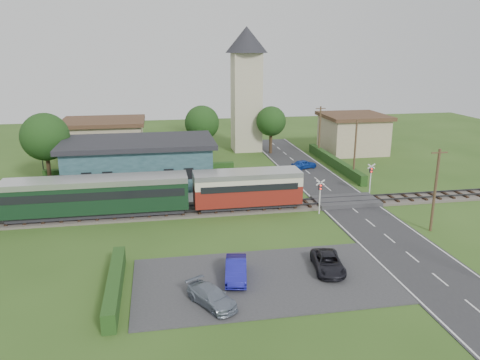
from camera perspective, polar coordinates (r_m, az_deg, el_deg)
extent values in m
plane|color=#2D4C19|center=(42.58, 1.25, -4.47)|extent=(120.00, 120.00, 0.00)
cube|color=#4C443D|center=(44.39, 0.74, -3.46)|extent=(76.00, 3.20, 0.20)
cube|color=#3F3F47|center=(43.62, 0.92, -3.38)|extent=(76.00, 0.08, 0.15)
cube|color=#3F3F47|center=(44.95, 0.57, -2.78)|extent=(76.00, 0.08, 0.15)
cube|color=#28282B|center=(45.50, 13.72, -3.54)|extent=(6.00, 70.00, 0.05)
cube|color=#333335|center=(31.55, 2.90, -12.08)|extent=(17.00, 9.00, 0.08)
cube|color=#333335|center=(47.17, 12.77, -2.52)|extent=(6.20, 3.40, 0.45)
cube|color=gray|center=(46.70, -12.17, -2.67)|extent=(30.00, 3.00, 0.45)
cube|color=#C0B598|center=(47.31, -21.99, -1.45)|extent=(2.00, 2.00, 2.40)
cube|color=#232328|center=(46.97, -22.15, 0.04)|extent=(2.30, 2.30, 0.15)
cube|color=#25474C|center=(51.67, -12.13, 1.65)|extent=(15.00, 8.00, 4.80)
cube|color=#232328|center=(51.09, -12.30, 4.53)|extent=(16.00, 9.00, 0.50)
cube|color=#232328|center=(48.21, -12.17, -0.99)|extent=(1.20, 0.12, 2.20)
cube|color=black|center=(48.33, -18.18, 0.21)|extent=(1.00, 0.12, 1.20)
cube|color=black|center=(48.08, -15.83, 0.33)|extent=(1.00, 0.12, 1.20)
cube|color=black|center=(47.82, -8.67, 0.68)|extent=(1.00, 0.12, 1.20)
cube|color=black|center=(47.90, -6.28, 0.79)|extent=(1.00, 0.12, 1.20)
cube|color=#232328|center=(44.24, 0.88, -2.85)|extent=(9.00, 2.20, 0.50)
cube|color=maroon|center=(43.93, 0.88, -1.62)|extent=(10.00, 2.80, 1.80)
cube|color=beige|center=(43.57, 0.89, -0.05)|extent=(10.00, 2.82, 0.90)
cube|color=black|center=(43.67, 0.89, -0.49)|extent=(9.00, 2.88, 0.60)
cube|color=#BEBEBE|center=(43.40, 0.89, 0.77)|extent=(10.00, 2.90, 0.45)
cube|color=#232328|center=(43.86, -16.88, -3.74)|extent=(15.20, 2.20, 0.50)
cube|color=black|center=(43.40, -17.04, -1.87)|extent=(16.00, 2.80, 2.60)
cube|color=black|center=(43.28, -17.08, -1.37)|extent=(15.40, 2.86, 0.70)
cube|color=#BEBEBE|center=(43.01, -17.19, -0.10)|extent=(16.00, 2.90, 0.50)
cube|color=#C0B598|center=(68.78, 0.78, 9.41)|extent=(4.00, 4.00, 14.00)
cone|color=#232328|center=(68.34, 0.81, 16.76)|extent=(6.00, 6.00, 3.60)
cube|color=tan|center=(65.66, -16.18, 4.49)|extent=(10.00, 8.00, 5.00)
cube|color=#472D1E|center=(65.20, -16.36, 6.85)|extent=(10.80, 8.80, 0.50)
cube|color=tan|center=(70.10, 13.58, 5.37)|extent=(8.00, 8.00, 5.00)
cube|color=#472D1E|center=(69.67, 13.73, 7.59)|extent=(8.80, 8.80, 0.50)
cube|color=#193814|center=(30.78, -15.01, -12.24)|extent=(0.80, 9.00, 1.20)
cube|color=#193814|center=(61.07, 11.43, 2.14)|extent=(0.80, 18.00, 1.20)
cube|color=#193814|center=(56.46, -11.91, 1.04)|extent=(22.00, 0.80, 1.30)
cylinder|color=#332316|center=(55.94, -22.31, 1.53)|extent=(0.44, 0.44, 4.12)
sphere|color=#143311|center=(55.27, -22.67, 4.88)|extent=(5.20, 5.20, 5.20)
cylinder|color=#332316|center=(63.71, -4.59, 4.20)|extent=(0.44, 0.44, 3.85)
sphere|color=#143311|center=(63.15, -4.66, 6.97)|extent=(4.60, 4.60, 4.60)
cylinder|color=#332316|center=(67.33, 3.76, 4.74)|extent=(0.44, 0.44, 3.58)
sphere|color=#143311|center=(66.83, 3.81, 7.17)|extent=(4.20, 4.20, 4.20)
cylinder|color=#473321|center=(41.41, 22.68, -1.23)|extent=(0.22, 0.22, 7.00)
cube|color=#473321|center=(40.64, 23.16, 3.08)|extent=(1.40, 0.10, 0.10)
cylinder|color=#473321|center=(55.04, 13.84, 3.59)|extent=(0.22, 0.22, 7.00)
cube|color=#473321|center=(54.47, 14.07, 6.88)|extent=(1.40, 0.10, 0.10)
cylinder|color=#473321|center=(65.97, 9.68, 5.83)|extent=(0.22, 0.22, 7.00)
cube|color=#473321|center=(65.49, 9.81, 8.58)|extent=(1.40, 0.10, 0.10)
cylinder|color=silver|center=(43.38, 9.69, -2.21)|extent=(0.12, 0.12, 3.00)
cube|color=#232328|center=(43.05, 9.76, -0.82)|extent=(0.35, 0.18, 0.55)
sphere|color=#FF190C|center=(42.90, 9.82, -0.67)|extent=(0.14, 0.14, 0.14)
sphere|color=#FF190C|center=(42.99, 9.80, -1.06)|extent=(0.14, 0.14, 0.14)
cube|color=silver|center=(42.94, 9.78, -0.31)|extent=(0.84, 0.05, 0.55)
cube|color=silver|center=(42.94, 9.78, -0.31)|extent=(0.84, 0.05, 0.55)
cylinder|color=silver|center=(50.34, 15.60, -0.03)|extent=(0.12, 0.12, 3.00)
cube|color=#232328|center=(50.06, 15.70, 1.18)|extent=(0.35, 0.18, 0.55)
sphere|color=#FF190C|center=(49.92, 15.77, 1.31)|extent=(0.14, 0.14, 0.14)
sphere|color=#FF190C|center=(50.00, 15.74, 0.98)|extent=(0.14, 0.14, 0.14)
cube|color=silver|center=(49.97, 15.73, 1.63)|extent=(0.84, 0.05, 0.55)
cube|color=silver|center=(49.97, 15.73, 1.63)|extent=(0.84, 0.05, 0.55)
cylinder|color=#3F3F47|center=(62.00, -23.06, 3.18)|extent=(0.14, 0.14, 5.00)
sphere|color=orange|center=(61.55, -23.31, 5.45)|extent=(0.30, 0.30, 0.30)
cylinder|color=#3F3F47|center=(71.38, 9.67, 5.77)|extent=(0.14, 0.14, 5.00)
sphere|color=orange|center=(70.99, 9.76, 7.76)|extent=(0.30, 0.30, 0.30)
imported|color=#143CA7|center=(59.37, 7.81, 1.94)|extent=(3.57, 2.38, 1.13)
imported|color=#1A1A96|center=(31.33, -0.49, -10.87)|extent=(2.01, 4.08, 1.29)
imported|color=gray|center=(28.56, -3.48, -13.99)|extent=(3.18, 3.99, 1.08)
imported|color=black|center=(32.98, 10.67, -9.87)|extent=(2.46, 4.29, 1.13)
imported|color=gray|center=(47.05, -1.91, -0.88)|extent=(0.68, 0.57, 1.57)
imported|color=gray|center=(47.39, -20.37, -1.68)|extent=(0.73, 0.90, 1.72)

